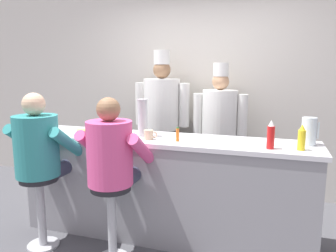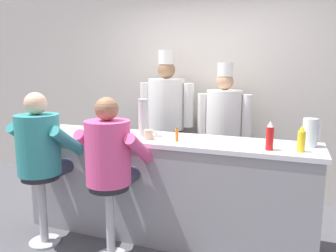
{
  "view_description": "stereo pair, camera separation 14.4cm",
  "coord_description": "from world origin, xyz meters",
  "px_view_note": "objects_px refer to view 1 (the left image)",
  "views": [
    {
      "loc": [
        0.98,
        -2.58,
        1.62
      ],
      "look_at": [
        0.05,
        0.27,
        1.11
      ],
      "focal_mm": 35.0,
      "sensor_mm": 36.0,
      "label": 1
    },
    {
      "loc": [
        1.12,
        -2.53,
        1.62
      ],
      "look_at": [
        0.05,
        0.27,
        1.11
      ],
      "focal_mm": 35.0,
      "sensor_mm": 36.0,
      "label": 2
    }
  ],
  "objects_px": {
    "cup_stack_steel": "(143,118)",
    "water_pitcher_clear": "(309,131)",
    "diner_seated_pink": "(112,159)",
    "cook_in_whites_near": "(162,116)",
    "breakfast_plate": "(82,132)",
    "coffee_mug_tan": "(149,135)",
    "mustard_bottle_yellow": "(302,138)",
    "hot_sauce_bottle_orange": "(178,135)",
    "cereal_bowl": "(49,129)",
    "ketchup_bottle_red": "(271,135)",
    "diner_seated_teal": "(39,151)",
    "cook_in_whites_far": "(219,126)",
    "coffee_mug_blue": "(34,129)"
  },
  "relations": [
    {
      "from": "cup_stack_steel",
      "to": "water_pitcher_clear",
      "type": "bearing_deg",
      "value": 3.55
    },
    {
      "from": "diner_seated_pink",
      "to": "cook_in_whites_near",
      "type": "distance_m",
      "value": 1.63
    },
    {
      "from": "breakfast_plate",
      "to": "coffee_mug_tan",
      "type": "distance_m",
      "value": 0.76
    },
    {
      "from": "mustard_bottle_yellow",
      "to": "diner_seated_pink",
      "type": "height_order",
      "value": "diner_seated_pink"
    },
    {
      "from": "hot_sauce_bottle_orange",
      "to": "coffee_mug_tan",
      "type": "bearing_deg",
      "value": -177.37
    },
    {
      "from": "breakfast_plate",
      "to": "cup_stack_steel",
      "type": "relative_size",
      "value": 0.67
    },
    {
      "from": "breakfast_plate",
      "to": "diner_seated_pink",
      "type": "xyz_separation_m",
      "value": [
        0.58,
        -0.47,
        -0.11
      ]
    },
    {
      "from": "cereal_bowl",
      "to": "ketchup_bottle_red",
      "type": "bearing_deg",
      "value": -2.52
    },
    {
      "from": "ketchup_bottle_red",
      "to": "diner_seated_teal",
      "type": "bearing_deg",
      "value": -169.36
    },
    {
      "from": "coffee_mug_tan",
      "to": "cup_stack_steel",
      "type": "xyz_separation_m",
      "value": [
        -0.11,
        0.12,
        0.14
      ]
    },
    {
      "from": "water_pitcher_clear",
      "to": "cook_in_whites_far",
      "type": "bearing_deg",
      "value": 132.17
    },
    {
      "from": "ketchup_bottle_red",
      "to": "mustard_bottle_yellow",
      "type": "xyz_separation_m",
      "value": [
        0.23,
        0.03,
        -0.01
      ]
    },
    {
      "from": "water_pitcher_clear",
      "to": "mustard_bottle_yellow",
      "type": "bearing_deg",
      "value": -108.21
    },
    {
      "from": "breakfast_plate",
      "to": "cook_in_whites_far",
      "type": "height_order",
      "value": "cook_in_whites_far"
    },
    {
      "from": "diner_seated_pink",
      "to": "cook_in_whites_far",
      "type": "distance_m",
      "value": 1.75
    },
    {
      "from": "water_pitcher_clear",
      "to": "diner_seated_teal",
      "type": "distance_m",
      "value": 2.36
    },
    {
      "from": "hot_sauce_bottle_orange",
      "to": "cook_in_whites_near",
      "type": "xyz_separation_m",
      "value": [
        -0.57,
        1.21,
        -0.02
      ]
    },
    {
      "from": "diner_seated_pink",
      "to": "cook_in_whites_far",
      "type": "relative_size",
      "value": 0.83
    },
    {
      "from": "coffee_mug_blue",
      "to": "diner_seated_teal",
      "type": "relative_size",
      "value": 0.09
    },
    {
      "from": "hot_sauce_bottle_orange",
      "to": "coffee_mug_blue",
      "type": "bearing_deg",
      "value": -176.92
    },
    {
      "from": "breakfast_plate",
      "to": "cup_stack_steel",
      "type": "bearing_deg",
      "value": 4.47
    },
    {
      "from": "mustard_bottle_yellow",
      "to": "cereal_bowl",
      "type": "bearing_deg",
      "value": 178.33
    },
    {
      "from": "ketchup_bottle_red",
      "to": "coffee_mug_blue",
      "type": "distance_m",
      "value": 2.29
    },
    {
      "from": "breakfast_plate",
      "to": "coffee_mug_blue",
      "type": "distance_m",
      "value": 0.48
    },
    {
      "from": "mustard_bottle_yellow",
      "to": "cook_in_whites_far",
      "type": "height_order",
      "value": "cook_in_whites_far"
    },
    {
      "from": "water_pitcher_clear",
      "to": "cereal_bowl",
      "type": "distance_m",
      "value": 2.53
    },
    {
      "from": "cereal_bowl",
      "to": "cook_in_whites_near",
      "type": "bearing_deg",
      "value": 53.46
    },
    {
      "from": "breakfast_plate",
      "to": "coffee_mug_tan",
      "type": "xyz_separation_m",
      "value": [
        0.76,
        -0.07,
        0.03
      ]
    },
    {
      "from": "hot_sauce_bottle_orange",
      "to": "diner_seated_teal",
      "type": "height_order",
      "value": "diner_seated_teal"
    },
    {
      "from": "water_pitcher_clear",
      "to": "coffee_mug_tan",
      "type": "relative_size",
      "value": 1.84
    },
    {
      "from": "cup_stack_steel",
      "to": "diner_seated_teal",
      "type": "height_order",
      "value": "diner_seated_teal"
    },
    {
      "from": "cup_stack_steel",
      "to": "diner_seated_pink",
      "type": "height_order",
      "value": "diner_seated_pink"
    },
    {
      "from": "cereal_bowl",
      "to": "diner_seated_pink",
      "type": "distance_m",
      "value": 1.09
    },
    {
      "from": "mustard_bottle_yellow",
      "to": "coffee_mug_tan",
      "type": "relative_size",
      "value": 1.63
    },
    {
      "from": "water_pitcher_clear",
      "to": "cook_in_whites_far",
      "type": "distance_m",
      "value": 1.39
    },
    {
      "from": "water_pitcher_clear",
      "to": "coffee_mug_blue",
      "type": "relative_size",
      "value": 1.83
    },
    {
      "from": "hot_sauce_bottle_orange",
      "to": "coffee_mug_tan",
      "type": "height_order",
      "value": "hot_sauce_bottle_orange"
    },
    {
      "from": "hot_sauce_bottle_orange",
      "to": "breakfast_plate",
      "type": "relative_size",
      "value": 0.52
    },
    {
      "from": "breakfast_plate",
      "to": "ketchup_bottle_red",
      "type": "bearing_deg",
      "value": -3.06
    },
    {
      "from": "cup_stack_steel",
      "to": "cook_in_whites_near",
      "type": "distance_m",
      "value": 1.12
    },
    {
      "from": "breakfast_plate",
      "to": "diner_seated_teal",
      "type": "relative_size",
      "value": 0.17
    },
    {
      "from": "water_pitcher_clear",
      "to": "cook_in_whites_near",
      "type": "distance_m",
      "value": 1.95
    },
    {
      "from": "water_pitcher_clear",
      "to": "cup_stack_steel",
      "type": "bearing_deg",
      "value": -176.45
    },
    {
      "from": "mustard_bottle_yellow",
      "to": "cook_in_whites_far",
      "type": "bearing_deg",
      "value": 124.66
    },
    {
      "from": "hot_sauce_bottle_orange",
      "to": "water_pitcher_clear",
      "type": "relative_size",
      "value": 0.53
    },
    {
      "from": "coffee_mug_tan",
      "to": "mustard_bottle_yellow",
      "type": "bearing_deg",
      "value": 0.0
    },
    {
      "from": "coffee_mug_tan",
      "to": "diner_seated_teal",
      "type": "distance_m",
      "value": 0.99
    },
    {
      "from": "coffee_mug_tan",
      "to": "coffee_mug_blue",
      "type": "xyz_separation_m",
      "value": [
        -1.22,
        -0.07,
        -0.01
      ]
    },
    {
      "from": "hot_sauce_bottle_orange",
      "to": "cook_in_whites_near",
      "type": "height_order",
      "value": "cook_in_whites_near"
    },
    {
      "from": "diner_seated_teal",
      "to": "breakfast_plate",
      "type": "bearing_deg",
      "value": 73.2
    }
  ]
}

